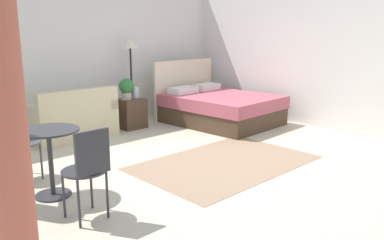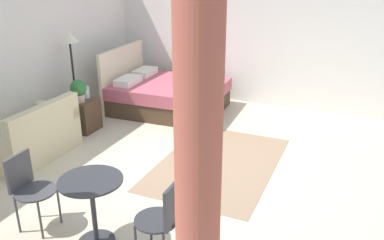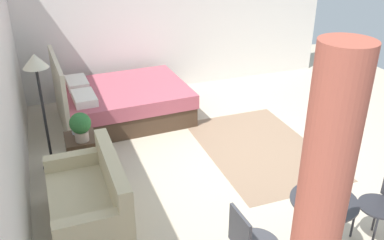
% 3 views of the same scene
% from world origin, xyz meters
% --- Properties ---
extents(ground_plane, '(9.09, 8.95, 0.02)m').
position_xyz_m(ground_plane, '(0.00, 0.00, -0.01)').
color(ground_plane, beige).
extents(wall_back, '(9.09, 0.12, 2.72)m').
position_xyz_m(wall_back, '(0.00, 2.97, 1.36)').
color(wall_back, silver).
rests_on(wall_back, ground).
extents(wall_right, '(0.12, 5.95, 2.72)m').
position_xyz_m(wall_right, '(3.04, 0.00, 1.36)').
color(wall_right, silver).
rests_on(wall_right, ground).
extents(area_rug, '(2.36, 1.55, 0.01)m').
position_xyz_m(area_rug, '(0.22, -0.26, 0.00)').
color(area_rug, '#93755B').
rests_on(area_rug, ground).
extents(bed, '(1.68, 2.09, 1.16)m').
position_xyz_m(bed, '(1.92, 1.42, 0.30)').
color(bed, '#473323').
rests_on(bed, ground).
extents(couch, '(1.35, 0.76, 0.84)m').
position_xyz_m(couch, '(-0.66, 2.27, 0.30)').
color(couch, beige).
rests_on(couch, ground).
extents(nightstand, '(0.45, 0.38, 0.54)m').
position_xyz_m(nightstand, '(0.46, 2.22, 0.27)').
color(nightstand, '#473323').
rests_on(nightstand, ground).
extents(potted_plant, '(0.26, 0.26, 0.37)m').
position_xyz_m(potted_plant, '(0.36, 2.21, 0.75)').
color(potted_plant, tan).
rests_on(potted_plant, nightstand).
extents(vase, '(0.13, 0.13, 0.20)m').
position_xyz_m(vase, '(0.58, 2.25, 0.63)').
color(vase, silver).
rests_on(vase, nightstand).
extents(floor_lamp, '(0.31, 0.31, 1.59)m').
position_xyz_m(floor_lamp, '(0.75, 2.61, 1.33)').
color(floor_lamp, black).
rests_on(floor_lamp, ground).
extents(balcony_table, '(0.62, 0.62, 0.73)m').
position_xyz_m(balcony_table, '(-1.91, 0.28, 0.50)').
color(balcony_table, '#2D2D33').
rests_on(balcony_table, ground).
extents(cafe_chair_near_window, '(0.41, 0.41, 0.87)m').
position_xyz_m(cafe_chair_near_window, '(-1.90, -0.50, 0.53)').
color(cafe_chair_near_window, '#2D2D33').
rests_on(cafe_chair_near_window, ground).
extents(cafe_chair_near_couch, '(0.44, 0.44, 0.84)m').
position_xyz_m(cafe_chair_near_couch, '(-1.94, 1.06, 0.51)').
color(cafe_chair_near_couch, '#3F3F44').
rests_on(cafe_chair_near_couch, ground).
extents(curtain_left, '(0.27, 0.27, 2.53)m').
position_xyz_m(curtain_left, '(-2.79, -1.20, 1.27)').
color(curtain_left, '#C15B47').
rests_on(curtain_left, ground).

